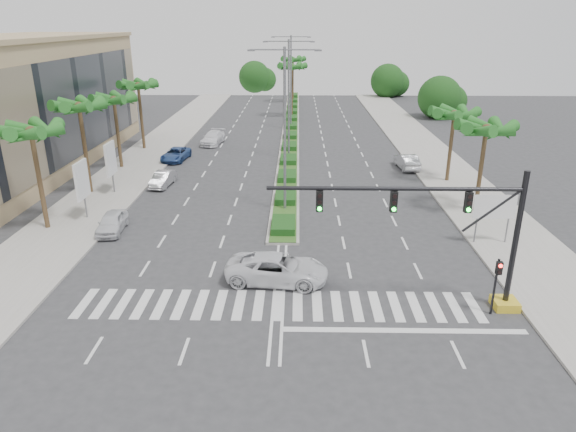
% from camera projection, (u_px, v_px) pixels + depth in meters
% --- Properties ---
extents(ground, '(160.00, 160.00, 0.00)m').
position_uv_depth(ground, '(278.00, 305.00, 26.26)').
color(ground, '#333335').
rests_on(ground, ground).
extents(footpath_right, '(6.00, 120.00, 0.15)m').
position_uv_depth(footpath_right, '(461.00, 187.00, 44.65)').
color(footpath_right, gray).
rests_on(footpath_right, ground).
extents(footpath_left, '(6.00, 120.00, 0.15)m').
position_uv_depth(footpath_left, '(115.00, 185.00, 45.20)').
color(footpath_left, gray).
rests_on(footpath_left, ground).
extents(median, '(2.20, 75.00, 0.20)m').
position_uv_depth(median, '(291.00, 130.00, 68.28)').
color(median, gray).
rests_on(median, ground).
extents(median_grass, '(1.80, 75.00, 0.04)m').
position_uv_depth(median_grass, '(291.00, 129.00, 68.24)').
color(median_grass, '#30541D').
rests_on(median_grass, median).
extents(building, '(12.00, 36.00, 12.00)m').
position_uv_depth(building, '(16.00, 107.00, 48.90)').
color(building, tan).
rests_on(building, ground).
extents(signal_gantry, '(12.60, 1.20, 7.20)m').
position_uv_depth(signal_gantry, '(468.00, 245.00, 24.86)').
color(signal_gantry, gold).
rests_on(signal_gantry, ground).
extents(pedestrian_signal, '(0.28, 0.36, 3.00)m').
position_uv_depth(pedestrian_signal, '(497.00, 278.00, 24.71)').
color(pedestrian_signal, black).
rests_on(pedestrian_signal, ground).
extents(direction_sign, '(2.70, 0.11, 3.40)m').
position_uv_depth(direction_sign, '(494.00, 209.00, 32.61)').
color(direction_sign, slate).
rests_on(direction_sign, ground).
extents(billboard_near, '(0.18, 2.10, 4.35)m').
position_uv_depth(billboard_near, '(82.00, 180.00, 36.68)').
color(billboard_near, slate).
rests_on(billboard_near, ground).
extents(billboard_far, '(0.18, 2.10, 4.35)m').
position_uv_depth(billboard_far, '(111.00, 159.00, 42.29)').
color(billboard_far, slate).
rests_on(billboard_far, ground).
extents(palm_left_near, '(4.57, 4.68, 7.55)m').
position_uv_depth(palm_left_near, '(31.00, 134.00, 33.53)').
color(palm_left_near, brown).
rests_on(palm_left_near, ground).
extents(palm_left_mid, '(4.57, 4.68, 7.95)m').
position_uv_depth(palm_left_mid, '(79.00, 109.00, 40.87)').
color(palm_left_mid, brown).
rests_on(palm_left_mid, ground).
extents(palm_left_far, '(4.57, 4.68, 7.35)m').
position_uv_depth(palm_left_far, '(114.00, 102.00, 48.55)').
color(palm_left_far, brown).
rests_on(palm_left_far, ground).
extents(palm_left_end, '(4.57, 4.68, 7.75)m').
position_uv_depth(palm_left_end, '(138.00, 87.00, 55.89)').
color(palm_left_end, brown).
rests_on(palm_left_end, ground).
extents(palm_right_near, '(4.57, 4.68, 7.05)m').
position_uv_depth(palm_right_near, '(486.00, 131.00, 36.88)').
color(palm_right_near, brown).
rests_on(palm_right_near, ground).
extents(palm_right_far, '(4.57, 4.68, 6.75)m').
position_uv_depth(palm_right_far, '(454.00, 116.00, 44.46)').
color(palm_right_far, brown).
rests_on(palm_right_far, ground).
extents(palm_median_a, '(4.57, 4.68, 8.05)m').
position_uv_depth(palm_median_a, '(292.00, 68.00, 75.12)').
color(palm_median_a, brown).
rests_on(palm_median_a, ground).
extents(palm_median_b, '(4.57, 4.68, 8.05)m').
position_uv_depth(palm_median_b, '(293.00, 61.00, 89.14)').
color(palm_median_b, brown).
rests_on(palm_median_b, ground).
extents(streetlight_near, '(5.10, 0.25, 12.00)m').
position_uv_depth(streetlight_near, '(285.00, 122.00, 36.92)').
color(streetlight_near, slate).
rests_on(streetlight_near, ground).
extents(streetlight_mid, '(5.10, 0.25, 12.00)m').
position_uv_depth(streetlight_mid, '(289.00, 93.00, 51.88)').
color(streetlight_mid, slate).
rests_on(streetlight_mid, ground).
extents(streetlight_far, '(5.10, 0.25, 12.00)m').
position_uv_depth(streetlight_far, '(291.00, 77.00, 66.83)').
color(streetlight_far, slate).
rests_on(streetlight_far, ground).
extents(car_parked_a, '(1.88, 4.07, 1.35)m').
position_uv_depth(car_parked_a, '(112.00, 222.00, 35.24)').
color(car_parked_a, silver).
rests_on(car_parked_a, ground).
extents(car_parked_b, '(1.74, 4.00, 1.28)m').
position_uv_depth(car_parked_b, '(163.00, 179.00, 45.10)').
color(car_parked_b, '#A2A2A6').
rests_on(car_parked_b, ground).
extents(car_parked_c, '(2.66, 4.88, 1.30)m').
position_uv_depth(car_parked_c, '(176.00, 154.00, 53.40)').
color(car_parked_c, '#2C4B88').
rests_on(car_parked_c, ground).
extents(car_parked_d, '(2.68, 5.26, 1.46)m').
position_uv_depth(car_parked_d, '(213.00, 138.00, 60.58)').
color(car_parked_d, white).
rests_on(car_parked_d, ground).
extents(car_crossing, '(5.91, 3.19, 1.57)m').
position_uv_depth(car_crossing, '(277.00, 269.00, 28.40)').
color(car_crossing, white).
rests_on(car_crossing, ground).
extents(car_right, '(1.99, 4.60, 1.47)m').
position_uv_depth(car_right, '(407.00, 161.00, 50.41)').
color(car_right, '#BABBC0').
rests_on(car_right, ground).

